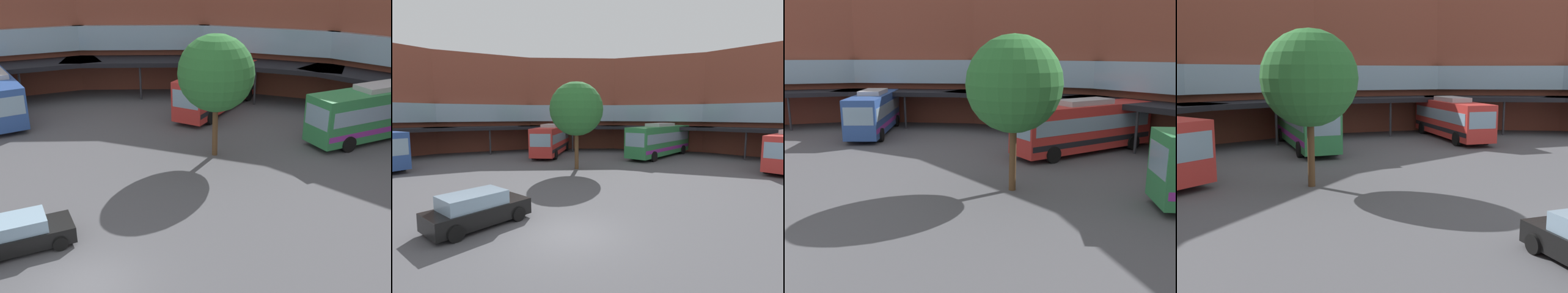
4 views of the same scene
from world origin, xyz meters
The scene contains 6 objects.
ground_plane centered at (0.00, 0.00, 0.00)m, with size 116.15×116.15×0.00m, color #515156.
station_building centered at (0.00, 18.08, 6.25)m, with size 72.41×43.99×12.98m.
bus_3 centered at (10.37, 21.71, 2.00)m, with size 9.78×10.25×3.96m.
bus_4 centered at (-2.58, 23.92, 1.93)m, with size 4.06×11.37×3.82m.
parked_car centered at (-4.14, 1.15, 0.74)m, with size 4.33×4.44×1.53m.
plaza_tree centered at (0.41, 14.31, 5.45)m, with size 4.83×4.83×7.88m.
Camera 2 is at (0.13, -11.19, 4.89)m, focal length 25.98 mm.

